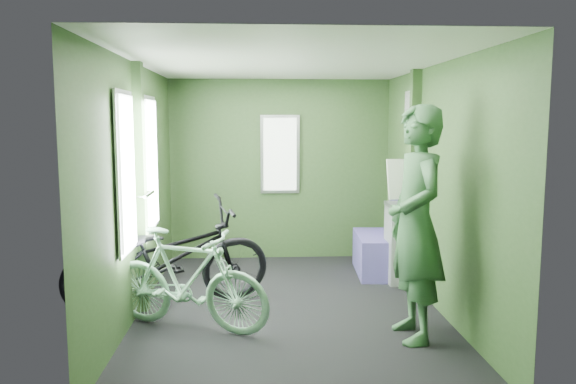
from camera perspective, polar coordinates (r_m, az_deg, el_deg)
The scene contains 6 objects.
room at distance 5.24m, azimuth -0.37°, elevation 3.56°, with size 4.00×4.02×2.31m.
bicycle_black at distance 5.54m, azimuth -11.83°, elevation -11.58°, with size 0.68×1.94×1.02m, color black.
bicycle_mint at distance 4.98m, azimuth -10.18°, elevation -13.71°, with size 0.42×1.50×0.90m, color #85BD99.
passenger at distance 4.62m, azimuth 12.82°, elevation -3.16°, with size 0.51×0.73×1.90m.
waste_box at distance 6.30m, azimuth 11.23°, elevation -5.10°, with size 0.26×0.37×0.89m, color gray.
bench_seat at distance 6.67m, azimuth 9.43°, elevation -5.76°, with size 0.56×0.94×0.97m.
Camera 1 is at (-0.29, -5.19, 1.77)m, focal length 35.00 mm.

